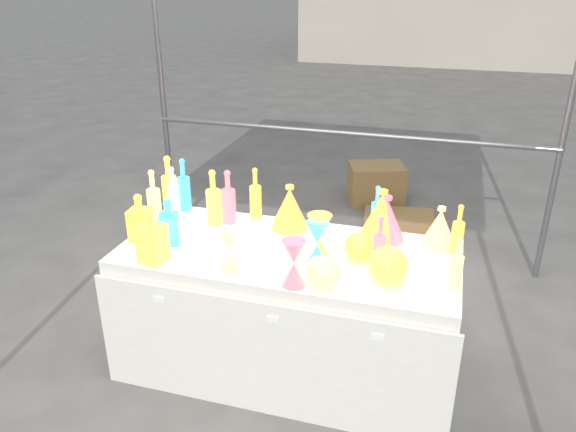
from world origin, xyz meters
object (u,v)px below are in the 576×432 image
(display_table, at_px, (288,310))
(globe_0, at_px, (388,267))
(decanter_0, at_px, (152,236))
(lampshade_0, at_px, (290,207))
(cardboard_box_closed, at_px, (376,183))
(bottle_0, at_px, (169,183))

(display_table, xyz_separation_m, globe_0, (0.55, -0.16, 0.45))
(decanter_0, distance_m, lampshade_0, 0.81)
(cardboard_box_closed, distance_m, globe_0, 2.91)
(bottle_0, relative_size, lampshade_0, 1.36)
(cardboard_box_closed, distance_m, decanter_0, 3.12)
(display_table, distance_m, cardboard_box_closed, 2.66)
(bottle_0, xyz_separation_m, decanter_0, (0.22, -0.62, -0.03))
(decanter_0, height_order, lampshade_0, decanter_0)
(globe_0, bearing_deg, decanter_0, -173.27)
(decanter_0, relative_size, globe_0, 1.49)
(cardboard_box_closed, bearing_deg, decanter_0, -124.02)
(globe_0, bearing_deg, display_table, 163.34)
(bottle_0, bearing_deg, display_table, -20.76)
(display_table, xyz_separation_m, decanter_0, (-0.63, -0.30, 0.52))
(bottle_0, xyz_separation_m, globe_0, (1.40, -0.49, -0.10))
(globe_0, distance_m, lampshade_0, 0.77)
(decanter_0, height_order, globe_0, decanter_0)
(cardboard_box_closed, distance_m, lampshade_0, 2.46)
(cardboard_box_closed, relative_size, lampshade_0, 2.00)
(globe_0, bearing_deg, cardboard_box_closed, 98.62)
(display_table, height_order, decanter_0, decanter_0)
(cardboard_box_closed, xyz_separation_m, globe_0, (0.43, -2.81, 0.64))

